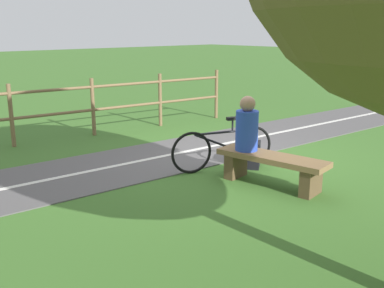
# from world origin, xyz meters

# --- Properties ---
(ground_plane) EXTENTS (80.00, 80.00, 0.00)m
(ground_plane) POSITION_xyz_m (0.00, 0.00, 0.00)
(ground_plane) COLOR #3D6B28
(bench) EXTENTS (1.69, 0.66, 0.46)m
(bench) POSITION_xyz_m (-1.25, 0.53, 0.31)
(bench) COLOR brown
(bench) RESTS_ON ground_plane
(person_seated) EXTENTS (0.37, 0.37, 0.81)m
(person_seated) POSITION_xyz_m (-0.82, 0.59, 0.82)
(person_seated) COLOR #2847B7
(person_seated) RESTS_ON bench
(bicycle) EXTENTS (0.68, 1.66, 0.85)m
(bicycle) POSITION_xyz_m (-0.25, 0.49, 0.36)
(bicycle) COLOR black
(bicycle) RESTS_ON ground_plane
(backpack) EXTENTS (0.37, 0.39, 0.43)m
(backpack) POSITION_xyz_m (-0.50, 0.04, 0.21)
(backpack) COLOR black
(backpack) RESTS_ON ground_plane
(fence_roadside) EXTENTS (1.38, 9.96, 1.21)m
(fence_roadside) POSITION_xyz_m (3.51, 2.37, 0.71)
(fence_roadside) COLOR brown
(fence_roadside) RESTS_ON ground_plane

